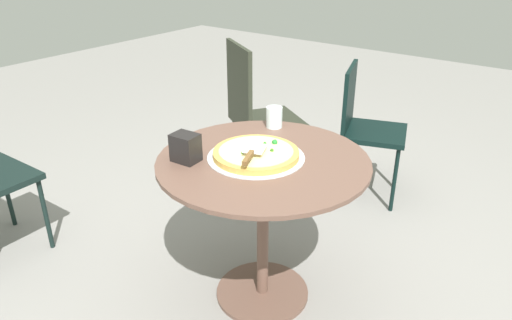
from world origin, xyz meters
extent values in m
plane|color=gray|center=(0.00, 0.00, 0.00)|extent=(10.00, 10.00, 0.00)
cylinder|color=brown|center=(0.00, 0.00, 0.69)|extent=(0.87, 0.87, 0.02)
cylinder|color=brown|center=(0.00, 0.00, 0.35)|extent=(0.05, 0.05, 0.66)
cylinder|color=brown|center=(0.00, 0.00, 0.01)|extent=(0.43, 0.43, 0.02)
cylinder|color=silver|center=(-0.01, 0.03, 0.70)|extent=(0.40, 0.40, 0.00)
cylinder|color=gold|center=(-0.01, 0.03, 0.71)|extent=(0.35, 0.35, 0.02)
cylinder|color=#F1E193|center=(-0.01, 0.03, 0.72)|extent=(0.30, 0.30, 0.00)
sphere|color=#267620|center=(0.07, 0.04, 0.73)|extent=(0.01, 0.01, 0.01)
sphere|color=#23752E|center=(0.10, 0.01, 0.73)|extent=(0.02, 0.02, 0.02)
sphere|color=#346F1E|center=(0.03, -0.02, 0.73)|extent=(0.02, 0.02, 0.02)
sphere|color=#29631F|center=(-0.04, 0.06, 0.73)|extent=(0.01, 0.01, 0.01)
sphere|color=#336723|center=(-0.06, 0.06, 0.73)|extent=(0.01, 0.01, 0.01)
sphere|color=#2B7320|center=(0.03, 0.07, 0.73)|extent=(0.01, 0.01, 0.01)
sphere|color=#F6E4D1|center=(0.00, 0.07, 0.73)|extent=(0.02, 0.02, 0.02)
sphere|color=#286228|center=(0.02, 0.02, 0.73)|extent=(0.02, 0.02, 0.02)
cube|color=silver|center=(-0.03, 0.02, 0.75)|extent=(0.12, 0.11, 0.00)
cube|color=brown|center=(-0.12, -0.02, 0.75)|extent=(0.11, 0.06, 0.02)
cylinder|color=silver|center=(0.31, 0.17, 0.74)|extent=(0.08, 0.08, 0.10)
cube|color=black|center=(-0.20, 0.24, 0.75)|extent=(0.09, 0.11, 0.11)
cube|color=black|center=(1.15, 0.01, 0.43)|extent=(0.46, 0.46, 0.03)
cube|color=black|center=(1.10, 0.17, 0.63)|extent=(0.35, 0.14, 0.38)
cylinder|color=black|center=(1.34, -0.09, 0.21)|extent=(0.02, 0.02, 0.41)
cylinder|color=black|center=(1.06, -0.19, 0.21)|extent=(0.02, 0.02, 0.41)
cylinder|color=black|center=(1.25, 0.20, 0.21)|extent=(0.02, 0.02, 0.41)
cylinder|color=black|center=(0.96, 0.10, 0.21)|extent=(0.02, 0.02, 0.41)
cylinder|color=black|center=(-0.39, 1.48, 0.21)|extent=(0.02, 0.02, 0.41)
cylinder|color=black|center=(-0.38, 1.11, 0.21)|extent=(0.02, 0.02, 0.41)
cube|color=#2A2E22|center=(0.89, 0.61, 0.44)|extent=(0.55, 0.55, 0.03)
cube|color=#2A2E22|center=(0.73, 0.71, 0.70)|extent=(0.23, 0.35, 0.48)
cylinder|color=#2A2E22|center=(1.12, 0.66, 0.21)|extent=(0.02, 0.02, 0.43)
cylinder|color=#2A2E22|center=(0.94, 0.38, 0.21)|extent=(0.02, 0.02, 0.43)
cylinder|color=#2A2E22|center=(0.84, 0.84, 0.21)|extent=(0.02, 0.02, 0.43)
cylinder|color=#2A2E22|center=(0.65, 0.56, 0.21)|extent=(0.02, 0.02, 0.43)
camera|label=1|loc=(-1.41, -1.02, 1.53)|focal=33.62mm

